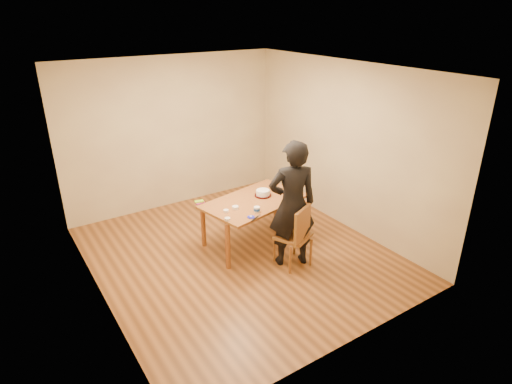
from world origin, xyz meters
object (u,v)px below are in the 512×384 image
dining_chair (293,236)px  person (292,205)px  cake (263,193)px  dining_table (254,201)px  cake_plate (263,195)px

dining_chair → person: size_ratio=0.24×
person → cake: bearing=-71.4°
dining_table → cake_plate: size_ratio=5.94×
cake_plate → cake: bearing=0.0°
cake → person: size_ratio=0.11×
dining_table → cake: cake is taller
dining_chair → person: bearing=65.6°
dining_chair → person: (0.00, 0.05, 0.47)m
dining_chair → person: 0.47m
cake → dining_table: bearing=-163.3°
dining_table → cake_plate: 0.21m
dining_chair → cake: cake is taller
dining_chair → cake_plate: 0.89m
dining_table → cake: bearing=4.7°
dining_chair → cake_plate: size_ratio=1.69×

